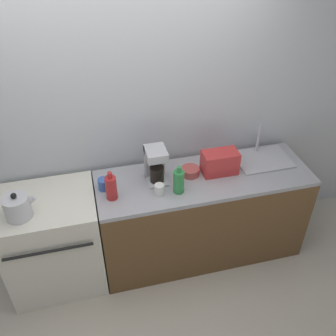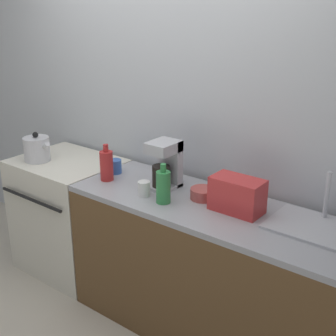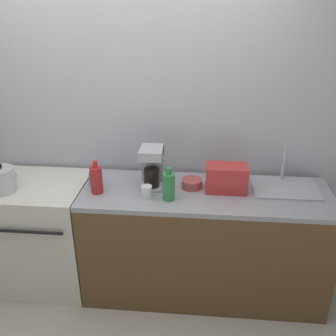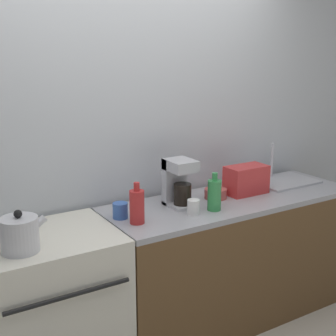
{
  "view_description": "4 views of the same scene",
  "coord_description": "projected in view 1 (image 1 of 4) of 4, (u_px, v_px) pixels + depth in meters",
  "views": [
    {
      "loc": [
        -0.25,
        -2.02,
        2.83
      ],
      "look_at": [
        0.35,
        0.37,
        1.0
      ],
      "focal_mm": 40.0,
      "sensor_mm": 36.0,
      "label": 1
    },
    {
      "loc": [
        1.97,
        -1.81,
        2.06
      ],
      "look_at": [
        0.25,
        0.39,
        1.02
      ],
      "focal_mm": 50.0,
      "sensor_mm": 36.0,
      "label": 2
    },
    {
      "loc": [
        0.58,
        -2.1,
        2.2
      ],
      "look_at": [
        0.36,
        0.36,
        1.05
      ],
      "focal_mm": 40.0,
      "sensor_mm": 36.0,
      "label": 3
    },
    {
      "loc": [
        -1.34,
        -2.06,
        1.89
      ],
      "look_at": [
        0.18,
        0.4,
        1.15
      ],
      "focal_mm": 50.0,
      "sensor_mm": 36.0,
      "label": 4
    }
  ],
  "objects": [
    {
      "name": "sink_tray",
      "position": [
        262.0,
        158.0,
        3.33
      ],
      "size": [
        0.47,
        0.35,
        0.28
      ],
      "color": "#B7B7BC",
      "rests_on": "counter_block"
    },
    {
      "name": "bowl",
      "position": [
        190.0,
        171.0,
        3.14
      ],
      "size": [
        0.15,
        0.15,
        0.07
      ],
      "color": "#B24C47",
      "rests_on": "counter_block"
    },
    {
      "name": "bottle_red",
      "position": [
        111.0,
        187.0,
        2.86
      ],
      "size": [
        0.09,
        0.09,
        0.25
      ],
      "color": "#B72828",
      "rests_on": "counter_block"
    },
    {
      "name": "toaster",
      "position": [
        220.0,
        162.0,
        3.13
      ],
      "size": [
        0.3,
        0.17,
        0.2
      ],
      "color": "red",
      "rests_on": "counter_block"
    },
    {
      "name": "kettle",
      "position": [
        17.0,
        207.0,
        2.7
      ],
      "size": [
        0.24,
        0.19,
        0.22
      ],
      "color": "silver",
      "rests_on": "stove"
    },
    {
      "name": "ground_plane",
      "position": [
        140.0,
        288.0,
        3.31
      ],
      "size": [
        12.0,
        12.0,
        0.0
      ],
      "primitive_type": "plane",
      "color": "beige"
    },
    {
      "name": "cup_blue",
      "position": [
        104.0,
        184.0,
        2.98
      ],
      "size": [
        0.09,
        0.09,
        0.1
      ],
      "color": "#3860B2",
      "rests_on": "counter_block"
    },
    {
      "name": "counter_block",
      "position": [
        202.0,
        215.0,
        3.41
      ],
      "size": [
        1.82,
        0.62,
        0.9
      ],
      "color": "brown",
      "rests_on": "ground_plane"
    },
    {
      "name": "wall_back",
      "position": [
        118.0,
        122.0,
        3.06
      ],
      "size": [
        8.0,
        0.05,
        2.6
      ],
      "color": "silver",
      "rests_on": "ground_plane"
    },
    {
      "name": "coffee_maker",
      "position": [
        156.0,
        163.0,
        3.02
      ],
      "size": [
        0.16,
        0.2,
        0.31
      ],
      "color": "#B7B7BC",
      "rests_on": "counter_block"
    },
    {
      "name": "stove",
      "position": [
        54.0,
        240.0,
        3.15
      ],
      "size": [
        0.77,
        0.67,
        0.9
      ],
      "color": "silver",
      "rests_on": "ground_plane"
    },
    {
      "name": "cup_white",
      "position": [
        159.0,
        190.0,
        2.93
      ],
      "size": [
        0.08,
        0.08,
        0.09
      ],
      "color": "white",
      "rests_on": "counter_block"
    },
    {
      "name": "bottle_green",
      "position": [
        179.0,
        181.0,
        2.92
      ],
      "size": [
        0.09,
        0.09,
        0.24
      ],
      "color": "#338C47",
      "rests_on": "counter_block"
    }
  ]
}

